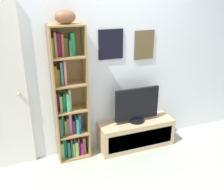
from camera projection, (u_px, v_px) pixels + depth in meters
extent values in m
cube|color=silver|center=(103.00, 69.00, 3.44)|extent=(4.80, 0.06, 2.36)
cube|color=black|center=(111.00, 44.00, 3.31)|extent=(0.34, 0.02, 0.39)
cube|color=tan|center=(111.00, 44.00, 3.31)|extent=(0.29, 0.01, 0.34)
cube|color=brown|center=(144.00, 45.00, 3.49)|extent=(0.29, 0.02, 0.39)
cube|color=slate|center=(144.00, 45.00, 3.48)|extent=(0.24, 0.01, 0.34)
cube|color=olive|center=(54.00, 99.00, 3.18)|extent=(0.02, 0.24, 1.80)
cube|color=olive|center=(86.00, 95.00, 3.32)|extent=(0.02, 0.24, 1.80)
cube|color=olive|center=(69.00, 94.00, 3.35)|extent=(0.43, 0.01, 1.80)
cube|color=olive|center=(74.00, 155.00, 3.58)|extent=(0.39, 0.23, 0.02)
cube|color=olive|center=(73.00, 133.00, 3.45)|extent=(0.39, 0.23, 0.02)
cube|color=olive|center=(71.00, 110.00, 3.32)|extent=(0.39, 0.23, 0.02)
cube|color=olive|center=(70.00, 84.00, 3.19)|extent=(0.39, 0.23, 0.02)
cube|color=olive|center=(68.00, 57.00, 3.06)|extent=(0.39, 0.23, 0.02)
cube|color=olive|center=(66.00, 25.00, 2.92)|extent=(0.39, 0.23, 0.02)
cube|color=#7EC573|center=(61.00, 149.00, 3.51)|extent=(0.04, 0.15, 0.23)
cube|color=#186A51|center=(64.00, 146.00, 3.52)|extent=(0.04, 0.13, 0.29)
cube|color=#21674C|center=(68.00, 147.00, 3.53)|extent=(0.04, 0.18, 0.24)
cube|color=#2D3C4E|center=(71.00, 145.00, 3.53)|extent=(0.02, 0.19, 0.30)
cube|color=#7CC540|center=(73.00, 147.00, 3.55)|extent=(0.03, 0.18, 0.21)
cube|color=#B2BC6D|center=(76.00, 147.00, 3.57)|extent=(0.04, 0.18, 0.22)
cube|color=#775090|center=(78.00, 145.00, 3.59)|extent=(0.02, 0.14, 0.24)
cube|color=#98216C|center=(81.00, 146.00, 3.60)|extent=(0.04, 0.18, 0.19)
cube|color=#8C6B58|center=(83.00, 144.00, 3.61)|extent=(0.04, 0.15, 0.24)
cube|color=#314D33|center=(60.00, 126.00, 3.36)|extent=(0.04, 0.19, 0.27)
cube|color=#3A804A|center=(62.00, 123.00, 3.39)|extent=(0.02, 0.14, 0.30)
cube|color=brown|center=(65.00, 126.00, 3.40)|extent=(0.04, 0.17, 0.22)
cube|color=#7C4954|center=(67.00, 125.00, 3.42)|extent=(0.03, 0.15, 0.24)
cube|color=#B7739C|center=(70.00, 122.00, 3.42)|extent=(0.04, 0.13, 0.29)
cube|color=#542742|center=(73.00, 125.00, 3.45)|extent=(0.04, 0.15, 0.19)
cube|color=teal|center=(76.00, 124.00, 3.44)|extent=(0.03, 0.19, 0.22)
cube|color=blue|center=(79.00, 122.00, 3.47)|extent=(0.04, 0.13, 0.25)
cube|color=#602453|center=(57.00, 102.00, 3.26)|extent=(0.03, 0.13, 0.23)
cube|color=olive|center=(60.00, 102.00, 3.25)|extent=(0.03, 0.18, 0.22)
cube|color=teal|center=(62.00, 102.00, 3.28)|extent=(0.02, 0.14, 0.19)
cube|color=#1BB66B|center=(64.00, 101.00, 3.29)|extent=(0.03, 0.13, 0.22)
cube|color=#5DAC7E|center=(67.00, 101.00, 3.27)|extent=(0.04, 0.19, 0.24)
cube|color=#AACA76|center=(69.00, 98.00, 3.30)|extent=(0.03, 0.13, 0.28)
cube|color=brown|center=(55.00, 75.00, 3.10)|extent=(0.03, 0.18, 0.25)
cube|color=olive|center=(58.00, 76.00, 3.15)|extent=(0.03, 0.13, 0.20)
cube|color=#43706F|center=(61.00, 73.00, 3.13)|extent=(0.03, 0.15, 0.29)
cube|color=tan|center=(64.00, 72.00, 3.14)|extent=(0.03, 0.17, 0.30)
cube|color=olive|center=(52.00, 47.00, 3.00)|extent=(0.04, 0.13, 0.23)
cube|color=#B46042|center=(55.00, 44.00, 2.99)|extent=(0.03, 0.14, 0.29)
cube|color=#530E30|center=(58.00, 44.00, 3.01)|extent=(0.04, 0.14, 0.28)
cube|color=#9D4D23|center=(62.00, 45.00, 3.02)|extent=(0.03, 0.14, 0.26)
cube|color=#4A511C|center=(65.00, 47.00, 3.05)|extent=(0.04, 0.12, 0.21)
cube|color=#32614C|center=(69.00, 47.00, 3.05)|extent=(0.03, 0.17, 0.19)
cube|color=green|center=(72.00, 44.00, 3.07)|extent=(0.04, 0.12, 0.27)
ellipsoid|color=brown|center=(65.00, 17.00, 2.88)|extent=(0.24, 0.16, 0.16)
cube|color=tan|center=(136.00, 133.00, 3.76)|extent=(1.10, 0.36, 0.41)
cube|color=#877153|center=(141.00, 139.00, 3.61)|extent=(0.99, 0.01, 0.26)
cylinder|color=black|center=(136.00, 120.00, 3.68)|extent=(0.22, 0.22, 0.04)
cube|color=black|center=(137.00, 104.00, 3.58)|extent=(0.65, 0.04, 0.47)
cube|color=#A9C9E9|center=(137.00, 104.00, 3.57)|extent=(0.61, 0.01, 0.43)
sphere|color=tan|center=(19.00, 94.00, 3.06)|extent=(0.04, 0.04, 0.04)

